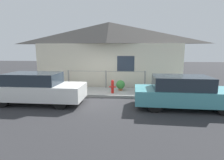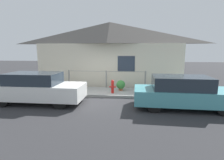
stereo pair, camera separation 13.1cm
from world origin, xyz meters
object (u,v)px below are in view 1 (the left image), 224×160
(car_left, at_px, (37,88))
(fire_hydrant, at_px, (112,86))
(car_right, at_px, (183,92))
(potted_plant_near_hydrant, at_px, (120,85))

(car_left, xyz_separation_m, fire_hydrant, (3.33, 1.80, -0.20))
(fire_hydrant, bearing_deg, car_right, -29.25)
(fire_hydrant, bearing_deg, potted_plant_near_hydrant, 58.57)
(car_left, bearing_deg, car_right, -0.29)
(car_left, distance_m, potted_plant_near_hydrant, 4.49)
(car_right, distance_m, fire_hydrant, 3.69)
(car_right, height_order, potted_plant_near_hydrant, car_right)
(car_left, distance_m, fire_hydrant, 3.80)
(car_left, bearing_deg, fire_hydrant, 28.13)
(car_left, height_order, potted_plant_near_hydrant, car_left)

